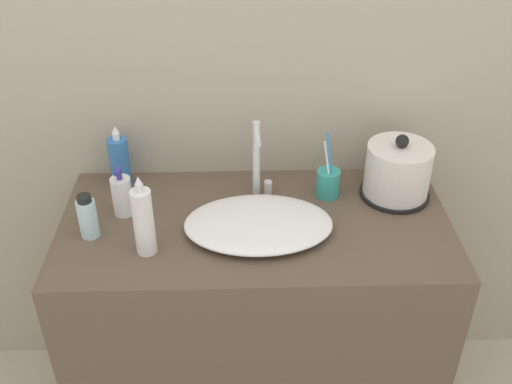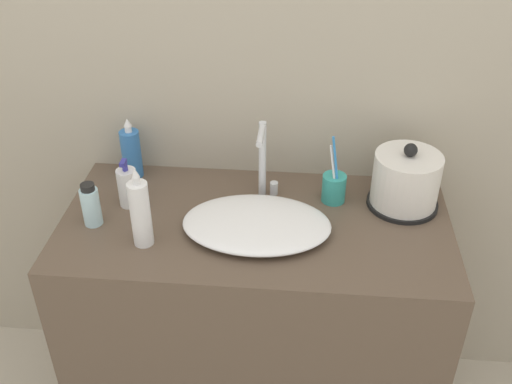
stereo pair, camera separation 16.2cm
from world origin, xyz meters
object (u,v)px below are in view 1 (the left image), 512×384
Objects in this scene: lotion_bottle at (122,196)px; hand_cream_bottle at (88,217)px; shampoo_bottle at (120,161)px; mouthwash_bottle at (144,221)px; electric_kettle at (397,173)px; faucet at (258,158)px; toothbrush_cup at (328,182)px.

lotion_bottle reaches higher than hand_cream_bottle.
mouthwash_bottle is at bearing -70.85° from shampoo_bottle.
shampoo_bottle is at bearing 173.80° from electric_kettle.
lotion_bottle is at bearing -175.02° from electric_kettle.
toothbrush_cup is (0.21, -0.01, -0.08)m from faucet.
faucet is at bearing -10.64° from shampoo_bottle.
toothbrush_cup is at bearing -7.76° from shampoo_bottle.
faucet reaches higher than lotion_bottle.
mouthwash_bottle is at bearing -161.10° from electric_kettle.
electric_kettle is 0.79m from lotion_bottle.
toothbrush_cup is at bearing 25.98° from mouthwash_bottle.
faucet is 1.56× the size of lotion_bottle.
faucet is 0.22m from toothbrush_cup.
toothbrush_cup is 1.69× the size of hand_cream_bottle.
electric_kettle is 0.88m from hand_cream_bottle.
faucet is 0.41m from electric_kettle.
shampoo_bottle is at bearing 172.24° from toothbrush_cup.
electric_kettle is at bearing 4.98° from lotion_bottle.
mouthwash_bottle is at bearing -154.02° from toothbrush_cup.
faucet is 1.09× the size of toothbrush_cup.
shampoo_bottle is at bearing 79.85° from hand_cream_bottle.
electric_kettle is at bearing 11.05° from hand_cream_bottle.
shampoo_bottle is 0.85× the size of mouthwash_bottle.
toothbrush_cup reaches higher than lotion_bottle.
hand_cream_bottle is at bearing 155.84° from mouthwash_bottle.
toothbrush_cup reaches higher than hand_cream_bottle.
mouthwash_bottle reaches higher than toothbrush_cup.
lotion_bottle is at bearing 116.32° from mouthwash_bottle.
faucet is 0.42m from shampoo_bottle.
lotion_bottle is 0.16m from shampoo_bottle.
lotion_bottle is 1.18× the size of hand_cream_bottle.
hand_cream_bottle is at bearing -168.95° from electric_kettle.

